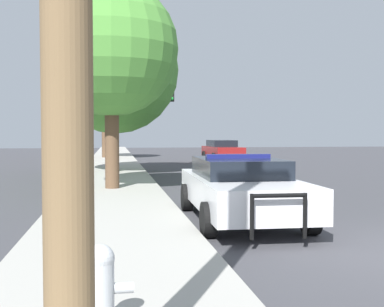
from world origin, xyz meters
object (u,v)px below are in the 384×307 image
object	(u,v)px
police_car	(240,187)
fire_hydrant	(100,284)
tree_sidewalk_mid	(115,70)
tree_sidewalk_near	(111,50)
traffic_light	(142,106)
tree_sidewalk_far	(104,90)
car_background_oncoming	(222,150)

from	to	relation	value
police_car	fire_hydrant	xyz separation A→B (m)	(-2.78, -5.60, -0.19)
tree_sidewalk_mid	tree_sidewalk_near	size ratio (longest dim) A/B	1.16
police_car	tree_sidewalk_near	world-z (taller)	tree_sidewalk_near
traffic_light	tree_sidewalk_far	xyz separation A→B (m)	(-2.11, 8.66, 1.65)
tree_sidewalk_near	tree_sidewalk_far	bearing A→B (deg)	91.60
fire_hydrant	tree_sidewalk_mid	xyz separation A→B (m)	(0.23, 17.79, 4.18)
police_car	tree_sidewalk_far	distance (m)	25.57
traffic_light	car_background_oncoming	bearing A→B (deg)	34.13
police_car	tree_sidewalk_mid	distance (m)	13.08
tree_sidewalk_near	traffic_light	bearing A→B (deg)	81.81
police_car	tree_sidewalk_far	xyz separation A→B (m)	(-3.23, 25.01, 4.24)
traffic_light	tree_sidewalk_far	bearing A→B (deg)	103.71
car_background_oncoming	tree_sidewalk_far	world-z (taller)	tree_sidewalk_far
traffic_light	tree_sidewalk_near	bearing A→B (deg)	-98.19
car_background_oncoming	tree_sidewalk_mid	size ratio (longest dim) A/B	0.61
police_car	tree_sidewalk_mid	world-z (taller)	tree_sidewalk_mid
fire_hydrant	traffic_light	distance (m)	22.18
fire_hydrant	tree_sidewalk_far	world-z (taller)	tree_sidewalk_far
tree_sidewalk_mid	fire_hydrant	bearing A→B (deg)	-90.73
fire_hydrant	police_car	bearing A→B (deg)	63.63
tree_sidewalk_far	tree_sidewalk_mid	bearing A→B (deg)	-86.95
police_car	tree_sidewalk_mid	xyz separation A→B (m)	(-2.55, 12.19, 3.99)
tree_sidewalk_near	police_car	bearing A→B (deg)	-63.76
tree_sidewalk_far	tree_sidewalk_mid	distance (m)	12.84
car_background_oncoming	tree_sidewalk_far	bearing A→B (deg)	-35.87
car_background_oncoming	traffic_light	bearing A→B (deg)	32.55
police_car	tree_sidewalk_near	distance (m)	7.14
car_background_oncoming	tree_sidewalk_near	bearing A→B (deg)	63.03
police_car	car_background_oncoming	size ratio (longest dim) A/B	1.11
fire_hydrant	tree_sidewalk_far	xyz separation A→B (m)	(-0.46, 30.61, 4.43)
tree_sidewalk_mid	police_car	bearing A→B (deg)	-78.18
car_background_oncoming	tree_sidewalk_near	world-z (taller)	tree_sidewalk_near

